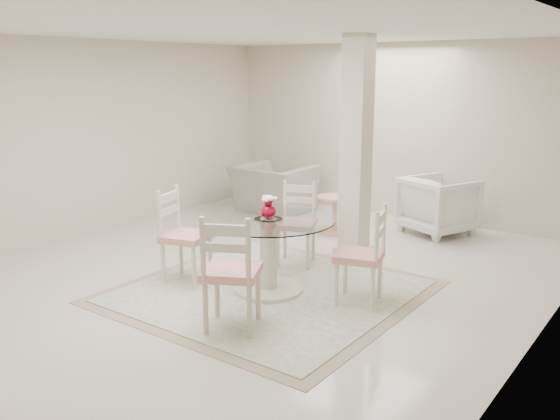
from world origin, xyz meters
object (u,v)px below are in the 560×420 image
Objects in this scene: dining_chair_east at (367,249)px; armchair_white at (438,205)px; column at (356,148)px; side_table at (334,216)px; dining_chair_north at (297,217)px; red_vase at (269,207)px; dining_chair_west at (180,228)px; recliner_taupe at (273,189)px; dining_table at (269,255)px; dining_chair_south at (230,265)px.

armchair_white is (-0.45, 2.98, -0.17)m from dining_chair_east.
column is 5.07× the size of side_table.
red_vase is at bearing -94.99° from dining_chair_north.
dining_chair_west is 0.97× the size of recliner_taupe.
recliner_taupe is at bearing 110.04° from dining_chair_north.
column reaches higher than dining_chair_north.
dining_chair_east reaches higher than armchair_white.
dining_chair_west is at bearing -140.49° from dining_chair_north.
dining_chair_north is (-1.29, 0.67, -0.01)m from dining_chair_east.
dining_table reaches higher than recliner_taupe.
red_vase is at bearing -88.17° from dining_chair_west.
side_table is (-0.36, 1.46, -0.33)m from dining_chair_north.
side_table is at bearing -101.23° from dining_chair_south.
dining_table is 1.04m from dining_chair_east.
column is at bearing -111.78° from dining_chair_south.
column is 3.01× the size of armchair_white.
red_vase is 0.22× the size of dining_chair_north.
dining_chair_east is at bearing 17.47° from red_vase.
red_vase is 3.70m from recliner_taupe.
dining_chair_north is at bearing 107.79° from dining_table.
dining_chair_east is (0.97, 0.31, -0.34)m from red_vase.
armchair_white is at bearing 47.10° from dining_chair_north.
armchair_white is at bearing 80.89° from red_vase.
dining_chair_west reaches higher than dining_table.
dining_chair_south is (0.32, -0.97, -0.30)m from red_vase.
dining_chair_north is 0.95× the size of dining_chair_west.
dining_chair_east is 0.92× the size of dining_chair_south.
dining_table is 1.27× the size of dining_chair_north.
red_vase is 0.20× the size of dining_chair_south.
dining_chair_south is (0.63, -1.95, 0.06)m from dining_chair_north.
red_vase is (0.00, -0.00, 0.52)m from dining_table.
dining_chair_north is 2.05× the size of side_table.
dining_chair_south is at bearing -71.96° from red_vase.
dining_chair_west is (-0.98, -0.30, 0.20)m from dining_table.
dining_table is 0.52m from red_vase.
dining_chair_east is 0.93× the size of recliner_taupe.
side_table is (1.49, -0.53, -0.14)m from recliner_taupe.
side_table is (-1.20, -0.86, -0.16)m from armchair_white.
column is 1.91m from armchair_white.
dining_table is at bearing 103.30° from armchair_white.
red_vase is 0.22× the size of dining_chair_east.
dining_chair_north reaches higher than recliner_taupe.
red_vase is at bearing 103.35° from armchair_white.
column is 2.48× the size of dining_chair_north.
dining_chair_west is 3.90m from armchair_white.
column is 1.12m from dining_chair_north.
dining_chair_south is 2.24× the size of side_table.
dining_chair_west is at bearing -117.37° from column.
red_vase reaches higher than recliner_taupe.
dining_chair_west is at bearing -54.76° from dining_chair_south.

